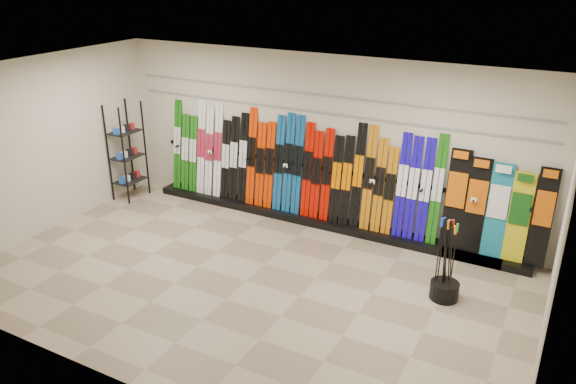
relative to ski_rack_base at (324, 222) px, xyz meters
The scene contains 13 objects.
floor 2.29m from the ski_rack_base, 95.64° to the right, with size 8.00×8.00×0.00m, color #85745C.
back_wall 1.47m from the ski_rack_base, 135.64° to the left, with size 8.00×8.00×0.00m, color beige.
left_wall 5.01m from the ski_rack_base, 151.65° to the right, with size 5.00×5.00×0.00m, color beige.
right_wall 4.64m from the ski_rack_base, 31.13° to the right, with size 5.00×5.00×0.00m, color beige.
ceiling 3.73m from the ski_rack_base, 95.64° to the right, with size 8.00×8.00×0.00m, color silver.
ski_rack_base is the anchor object (origin of this frame).
skis 1.12m from the ski_rack_base, behind, with size 5.38×0.29×1.83m.
snowboards 2.95m from the ski_rack_base, ahead, with size 1.59×0.25×1.61m.
accessory_rack 4.12m from the ski_rack_base, behind, with size 0.40×0.60×1.92m, color black.
pole_bin 2.83m from the ski_rack_base, 28.78° to the right, with size 0.40×0.40×0.25m, color black.
ski_poles 2.85m from the ski_rack_base, 29.07° to the right, with size 0.29×0.30×1.18m.
slatwall_rail_0 1.96m from the ski_rack_base, 138.37° to the left, with size 7.60×0.02×0.03m, color gray.
slatwall_rail_1 2.26m from the ski_rack_base, 138.37° to the left, with size 7.60×0.02×0.03m, color gray.
Camera 1 is at (3.93, -6.07, 4.41)m, focal length 35.00 mm.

